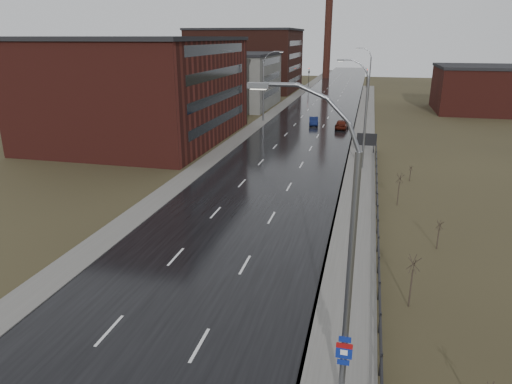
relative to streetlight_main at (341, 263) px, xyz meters
The scene contains 23 objects.
road 58.93m from the streetlight_main, 98.31° to the left, with size 14.00×300.00×0.06m, color black.
sidewalk_right 33.54m from the streetlight_main, 89.78° to the left, with size 3.20×180.00×0.18m, color #595651.
curb_right 33.57m from the streetlight_main, 92.42° to the left, with size 0.16×180.00×0.18m, color slate.
sidewalk_left 60.65m from the streetlight_main, 106.04° to the left, with size 2.40×260.00×0.12m, color #595651.
warehouse_near 52.13m from the streetlight_main, 124.42° to the left, with size 22.44×28.56×13.50m.
warehouse_mid 80.48m from the streetlight_main, 109.20° to the left, with size 16.32×20.40×10.50m.
warehouse_far 110.59m from the streetlight_main, 106.53° to the left, with size 26.52×24.48×15.50m.
building_right 82.95m from the streetlight_main, 74.74° to the left, with size 18.36×16.32×8.50m.
smokestack 149.01m from the streetlight_main, 95.58° to the left, with size 2.70×2.70×30.70m.
streetlight_main is the anchor object (origin of this frame).
streetlight_right_mid 34.01m from the streetlight_main, 89.95° to the left, with size 3.36×0.28×11.35m.
streetlight_left 62.15m from the streetlight_main, 105.08° to the left, with size 3.36×0.28×11.35m.
streetlight_right_far 88.01m from the streetlight_main, 89.98° to the left, with size 3.36×0.28×11.35m.
guardrail 17.27m from the streetlight_main, 83.61° to the left, with size 0.10×53.05×1.10m.
shrub_c 9.54m from the streetlight_main, 66.43° to the left, with size 0.68×0.72×2.91m.
shrub_d 17.11m from the streetlight_main, 69.72° to the left, with size 0.48×0.51×2.01m.
shrub_e 24.14m from the streetlight_main, 81.50° to the left, with size 0.64×0.68×2.73m.
shrub_f 31.60m from the streetlight_main, 80.75° to the left, with size 0.38×0.40×1.56m.
billboard 41.27m from the streetlight_main, 89.12° to the left, with size 2.35×0.17×2.54m.
traffic_light_left 119.16m from the streetlight_main, 97.95° to the left, with size 0.58×2.73×5.30m.
traffic_light_right 118.01m from the streetlight_main, 90.23° to the left, with size 0.58×2.73×5.30m.
car_near 59.11m from the streetlight_main, 97.61° to the left, with size 1.36×3.90×1.29m, color #0C153C.
car_far 56.70m from the streetlight_main, 93.26° to the left, with size 1.73×4.30×1.47m, color #49150C.
Camera 1 is at (8.97, -12.38, 13.42)m, focal length 32.00 mm.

